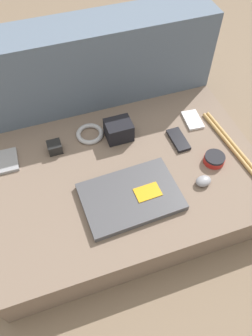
{
  "coord_description": "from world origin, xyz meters",
  "views": [
    {
      "loc": [
        -0.24,
        -0.69,
        1.14
      ],
      "look_at": [
        0.0,
        0.0,
        0.17
      ],
      "focal_mm": 35.0,
      "sensor_mm": 36.0,
      "label": 1
    }
  ],
  "objects_px": {
    "camera_pouch": "(119,130)",
    "charger_brick": "(55,147)",
    "speaker_puck": "(214,159)",
    "computer_mouse": "(203,181)",
    "phone_silver": "(8,161)",
    "phone_black": "(178,140)",
    "laptop": "(131,197)",
    "phone_small": "(193,120)"
  },
  "relations": [
    {
      "from": "speaker_puck",
      "to": "phone_silver",
      "type": "height_order",
      "value": "speaker_puck"
    },
    {
      "from": "phone_silver",
      "to": "phone_black",
      "type": "relative_size",
      "value": 0.94
    },
    {
      "from": "phone_black",
      "to": "charger_brick",
      "type": "xyz_separation_m",
      "value": [
        -0.48,
        0.11,
        0.01
      ]
    },
    {
      "from": "charger_brick",
      "to": "phone_black",
      "type": "bearing_deg",
      "value": -12.84
    },
    {
      "from": "laptop",
      "to": "phone_black",
      "type": "relative_size",
      "value": 2.86
    },
    {
      "from": "laptop",
      "to": "phone_small",
      "type": "distance_m",
      "value": 0.47
    },
    {
      "from": "camera_pouch",
      "to": "phone_small",
      "type": "bearing_deg",
      "value": -2.52
    },
    {
      "from": "phone_black",
      "to": "phone_small",
      "type": "xyz_separation_m",
      "value": [
        0.1,
        0.08,
        -0.0
      ]
    },
    {
      "from": "speaker_puck",
      "to": "phone_black",
      "type": "distance_m",
      "value": 0.17
    },
    {
      "from": "charger_brick",
      "to": "laptop",
      "type": "bearing_deg",
      "value": -55.54
    },
    {
      "from": "charger_brick",
      "to": "phone_small",
      "type": "bearing_deg",
      "value": -2.44
    },
    {
      "from": "computer_mouse",
      "to": "charger_brick",
      "type": "distance_m",
      "value": 0.58
    },
    {
      "from": "speaker_puck",
      "to": "phone_silver",
      "type": "xyz_separation_m",
      "value": [
        -0.75,
        0.26,
        -0.01
      ]
    },
    {
      "from": "computer_mouse",
      "to": "phone_small",
      "type": "distance_m",
      "value": 0.32
    },
    {
      "from": "laptop",
      "to": "phone_black",
      "type": "bearing_deg",
      "value": 33.31
    },
    {
      "from": "speaker_puck",
      "to": "phone_silver",
      "type": "distance_m",
      "value": 0.79
    },
    {
      "from": "phone_silver",
      "to": "camera_pouch",
      "type": "relative_size",
      "value": 1.1
    },
    {
      "from": "laptop",
      "to": "speaker_puck",
      "type": "xyz_separation_m",
      "value": [
        0.36,
        0.05,
        0.0
      ]
    },
    {
      "from": "computer_mouse",
      "to": "camera_pouch",
      "type": "bearing_deg",
      "value": 119.61
    },
    {
      "from": "speaker_puck",
      "to": "computer_mouse",
      "type": "bearing_deg",
      "value": -137.82
    },
    {
      "from": "laptop",
      "to": "phone_small",
      "type": "xyz_separation_m",
      "value": [
        0.38,
        0.28,
        -0.01
      ]
    },
    {
      "from": "speaker_puck",
      "to": "phone_black",
      "type": "xyz_separation_m",
      "value": [
        -0.08,
        0.14,
        -0.01
      ]
    },
    {
      "from": "speaker_puck",
      "to": "charger_brick",
      "type": "height_order",
      "value": "charger_brick"
    },
    {
      "from": "speaker_puck",
      "to": "camera_pouch",
      "type": "height_order",
      "value": "camera_pouch"
    },
    {
      "from": "charger_brick",
      "to": "computer_mouse",
      "type": "bearing_deg",
      "value": -34.43
    },
    {
      "from": "camera_pouch",
      "to": "charger_brick",
      "type": "relative_size",
      "value": 1.94
    },
    {
      "from": "phone_silver",
      "to": "phone_small",
      "type": "distance_m",
      "value": 0.77
    },
    {
      "from": "laptop",
      "to": "speaker_puck",
      "type": "bearing_deg",
      "value": 6.21
    },
    {
      "from": "speaker_puck",
      "to": "charger_brick",
      "type": "xyz_separation_m",
      "value": [
        -0.57,
        0.25,
        0.01
      ]
    },
    {
      "from": "speaker_puck",
      "to": "charger_brick",
      "type": "bearing_deg",
      "value": 156.07
    },
    {
      "from": "laptop",
      "to": "speaker_puck",
      "type": "height_order",
      "value": "speaker_puck"
    },
    {
      "from": "laptop",
      "to": "camera_pouch",
      "type": "xyz_separation_m",
      "value": [
        0.05,
        0.29,
        0.03
      ]
    },
    {
      "from": "phone_silver",
      "to": "phone_black",
      "type": "xyz_separation_m",
      "value": [
        0.66,
        -0.11,
        0.0
      ]
    },
    {
      "from": "speaker_puck",
      "to": "camera_pouch",
      "type": "bearing_deg",
      "value": 141.77
    },
    {
      "from": "laptop",
      "to": "camera_pouch",
      "type": "bearing_deg",
      "value": 77.77
    },
    {
      "from": "phone_silver",
      "to": "charger_brick",
      "type": "distance_m",
      "value": 0.18
    },
    {
      "from": "laptop",
      "to": "phone_silver",
      "type": "bearing_deg",
      "value": 139.45
    },
    {
      "from": "phone_silver",
      "to": "charger_brick",
      "type": "xyz_separation_m",
      "value": [
        0.18,
        -0.0,
        0.01
      ]
    },
    {
      "from": "phone_black",
      "to": "camera_pouch",
      "type": "distance_m",
      "value": 0.24
    },
    {
      "from": "phone_silver",
      "to": "phone_small",
      "type": "xyz_separation_m",
      "value": [
        0.77,
        -0.03,
        -0.0
      ]
    },
    {
      "from": "camera_pouch",
      "to": "speaker_puck",
      "type": "bearing_deg",
      "value": -38.23
    },
    {
      "from": "computer_mouse",
      "to": "charger_brick",
      "type": "height_order",
      "value": "charger_brick"
    }
  ]
}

